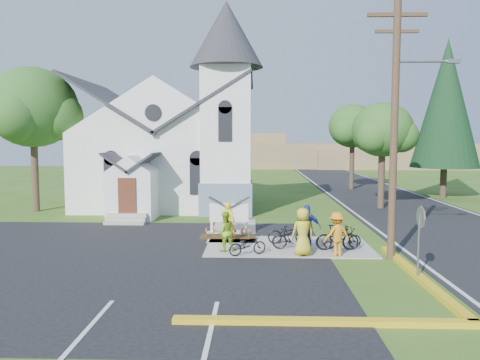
{
  "coord_description": "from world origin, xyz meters",
  "views": [
    {
      "loc": [
        0.06,
        -19.36,
        4.62
      ],
      "look_at": [
        -0.72,
        5.0,
        2.49
      ],
      "focal_mm": 35.0,
      "sensor_mm": 36.0,
      "label": 1
    }
  ],
  "objects_px": {
    "bike_0": "(247,245)",
    "bike_2": "(289,233)",
    "bike_3": "(337,237)",
    "cyclist_2": "(307,227)",
    "utility_pole": "(396,118)",
    "bike_1": "(292,238)",
    "church_sign": "(229,213)",
    "cyclist_1": "(225,231)",
    "cyclist_3": "(337,234)",
    "cyclist_4": "(303,232)",
    "stop_sign": "(420,227)",
    "cyclist_0": "(228,222)",
    "bike_4": "(342,238)"
  },
  "relations": [
    {
      "from": "utility_pole",
      "to": "bike_2",
      "type": "distance_m",
      "value": 6.64
    },
    {
      "from": "bike_3",
      "to": "cyclist_2",
      "type": "bearing_deg",
      "value": 84.67
    },
    {
      "from": "stop_sign",
      "to": "cyclist_1",
      "type": "bearing_deg",
      "value": 151.21
    },
    {
      "from": "utility_pole",
      "to": "cyclist_0",
      "type": "relative_size",
      "value": 5.64
    },
    {
      "from": "cyclist_3",
      "to": "cyclist_4",
      "type": "distance_m",
      "value": 1.34
    },
    {
      "from": "cyclist_0",
      "to": "cyclist_4",
      "type": "bearing_deg",
      "value": 158.29
    },
    {
      "from": "bike_1",
      "to": "bike_3",
      "type": "height_order",
      "value": "bike_3"
    },
    {
      "from": "cyclist_1",
      "to": "utility_pole",
      "type": "bearing_deg",
      "value": 150.64
    },
    {
      "from": "utility_pole",
      "to": "bike_3",
      "type": "relative_size",
      "value": 5.63
    },
    {
      "from": "church_sign",
      "to": "cyclist_2",
      "type": "xyz_separation_m",
      "value": [
        3.43,
        -3.42,
        -0.04
      ]
    },
    {
      "from": "cyclist_4",
      "to": "stop_sign",
      "type": "bearing_deg",
      "value": 120.53
    },
    {
      "from": "cyclist_4",
      "to": "bike_0",
      "type": "bearing_deg",
      "value": -18.81
    },
    {
      "from": "utility_pole",
      "to": "bike_2",
      "type": "height_order",
      "value": "utility_pole"
    },
    {
      "from": "cyclist_0",
      "to": "cyclist_2",
      "type": "height_order",
      "value": "cyclist_2"
    },
    {
      "from": "utility_pole",
      "to": "bike_2",
      "type": "xyz_separation_m",
      "value": [
        -3.82,
        2.38,
        -4.88
      ]
    },
    {
      "from": "bike_1",
      "to": "church_sign",
      "type": "bearing_deg",
      "value": 43.18
    },
    {
      "from": "cyclist_1",
      "to": "cyclist_3",
      "type": "distance_m",
      "value": 4.48
    },
    {
      "from": "utility_pole",
      "to": "cyclist_4",
      "type": "distance_m",
      "value": 5.59
    },
    {
      "from": "church_sign",
      "to": "bike_2",
      "type": "bearing_deg",
      "value": -40.25
    },
    {
      "from": "stop_sign",
      "to": "cyclist_2",
      "type": "xyz_separation_m",
      "value": [
        -3.2,
        3.98,
        -0.79
      ]
    },
    {
      "from": "cyclist_0",
      "to": "cyclist_2",
      "type": "relative_size",
      "value": 0.94
    },
    {
      "from": "bike_0",
      "to": "bike_1",
      "type": "height_order",
      "value": "bike_1"
    },
    {
      "from": "church_sign",
      "to": "utility_pole",
      "type": "height_order",
      "value": "utility_pole"
    },
    {
      "from": "church_sign",
      "to": "utility_pole",
      "type": "xyz_separation_m",
      "value": [
        6.56,
        -4.7,
        4.38
      ]
    },
    {
      "from": "cyclist_0",
      "to": "cyclist_3",
      "type": "height_order",
      "value": "cyclist_0"
    },
    {
      "from": "stop_sign",
      "to": "bike_4",
      "type": "distance_m",
      "value": 4.79
    },
    {
      "from": "bike_1",
      "to": "cyclist_2",
      "type": "distance_m",
      "value": 0.78
    },
    {
      "from": "bike_0",
      "to": "bike_1",
      "type": "xyz_separation_m",
      "value": [
        1.82,
        1.02,
        0.08
      ]
    },
    {
      "from": "bike_0",
      "to": "utility_pole",
      "type": "bearing_deg",
      "value": -116.22
    },
    {
      "from": "church_sign",
      "to": "bike_1",
      "type": "relative_size",
      "value": 1.35
    },
    {
      "from": "church_sign",
      "to": "cyclist_1",
      "type": "xyz_separation_m",
      "value": [
        0.04,
        -3.77,
        -0.16
      ]
    },
    {
      "from": "bike_1",
      "to": "utility_pole",
      "type": "bearing_deg",
      "value": -105.75
    },
    {
      "from": "church_sign",
      "to": "cyclist_2",
      "type": "distance_m",
      "value": 4.84
    },
    {
      "from": "bike_3",
      "to": "cyclist_1",
      "type": "bearing_deg",
      "value": 90.88
    },
    {
      "from": "bike_0",
      "to": "stop_sign",
      "type": "bearing_deg",
      "value": -141.06
    },
    {
      "from": "cyclist_1",
      "to": "bike_2",
      "type": "bearing_deg",
      "value": -172.97
    },
    {
      "from": "cyclist_2",
      "to": "bike_4",
      "type": "relative_size",
      "value": 1.13
    },
    {
      "from": "church_sign",
      "to": "bike_1",
      "type": "xyz_separation_m",
      "value": [
        2.79,
        -3.38,
        -0.49
      ]
    },
    {
      "from": "stop_sign",
      "to": "bike_0",
      "type": "bearing_deg",
      "value": 152.08
    },
    {
      "from": "bike_0",
      "to": "cyclist_2",
      "type": "distance_m",
      "value": 2.7
    },
    {
      "from": "cyclist_3",
      "to": "cyclist_4",
      "type": "xyz_separation_m",
      "value": [
        -1.33,
        0.0,
        0.08
      ]
    },
    {
      "from": "bike_1",
      "to": "bike_2",
      "type": "distance_m",
      "value": 1.06
    },
    {
      "from": "stop_sign",
      "to": "cyclist_4",
      "type": "xyz_separation_m",
      "value": [
        -3.49,
        3.0,
        -0.78
      ]
    },
    {
      "from": "utility_pole",
      "to": "bike_4",
      "type": "xyz_separation_m",
      "value": [
        -1.64,
        1.59,
        -4.91
      ]
    },
    {
      "from": "bike_1",
      "to": "bike_0",
      "type": "bearing_deg",
      "value": 122.9
    },
    {
      "from": "stop_sign",
      "to": "bike_1",
      "type": "bearing_deg",
      "value": 133.67
    },
    {
      "from": "bike_3",
      "to": "bike_1",
      "type": "bearing_deg",
      "value": 84.28
    },
    {
      "from": "cyclist_1",
      "to": "cyclist_2",
      "type": "relative_size",
      "value": 0.87
    },
    {
      "from": "bike_0",
      "to": "bike_2",
      "type": "xyz_separation_m",
      "value": [
        1.77,
        2.08,
        0.07
      ]
    },
    {
      "from": "church_sign",
      "to": "cyclist_4",
      "type": "bearing_deg",
      "value": -54.48
    }
  ]
}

